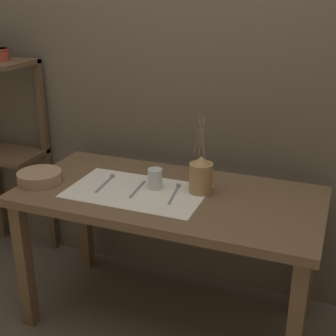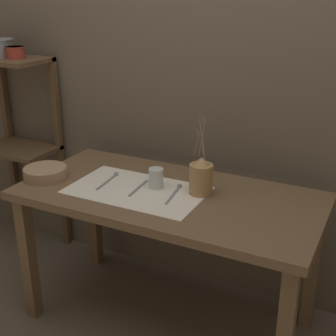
{
  "view_description": "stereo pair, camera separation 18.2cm",
  "coord_description": "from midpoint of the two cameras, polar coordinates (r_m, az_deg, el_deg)",
  "views": [
    {
      "loc": [
        0.71,
        -1.81,
        1.59
      ],
      "look_at": [
        -0.0,
        0.0,
        0.83
      ],
      "focal_mm": 50.0,
      "sensor_mm": 36.0,
      "label": 1
    },
    {
      "loc": [
        0.87,
        -1.74,
        1.59
      ],
      "look_at": [
        -0.0,
        0.0,
        0.83
      ],
      "focal_mm": 50.0,
      "sensor_mm": 36.0,
      "label": 2
    }
  ],
  "objects": [
    {
      "name": "spoon_outer",
      "position": [
        2.29,
        -9.46,
        -1.41
      ],
      "size": [
        0.04,
        0.21,
        0.02
      ],
      "color": "gray",
      "rests_on": "wooden_table"
    },
    {
      "name": "ground_plane",
      "position": [
        2.51,
        -2.13,
        -17.89
      ],
      "size": [
        12.0,
        12.0,
        0.0
      ],
      "primitive_type": "plane",
      "color": "brown"
    },
    {
      "name": "linen_cloth",
      "position": [
        2.16,
        -6.28,
        -2.88
      ],
      "size": [
        0.63,
        0.38,
        0.0
      ],
      "color": "silver",
      "rests_on": "wooden_table"
    },
    {
      "name": "stone_wall_back",
      "position": [
        2.4,
        1.81,
        11.98
      ],
      "size": [
        7.0,
        0.06,
        2.4
      ],
      "color": "brown",
      "rests_on": "ground_plane"
    },
    {
      "name": "wooden_shelf_unit",
      "position": [
        2.93,
        -21.0,
        4.82
      ],
      "size": [
        0.45,
        0.3,
        1.21
      ],
      "color": "brown",
      "rests_on": "ground_plane"
    },
    {
      "name": "spoon_inner",
      "position": [
        2.15,
        -1.38,
        -2.67
      ],
      "size": [
        0.05,
        0.21,
        0.02
      ],
      "color": "gray",
      "rests_on": "wooden_table"
    },
    {
      "name": "glass_tumbler_near",
      "position": [
        2.16,
        -3.99,
        -1.34
      ],
      "size": [
        0.07,
        0.07,
        0.09
      ],
      "color": "silver",
      "rests_on": "wooden_table"
    },
    {
      "name": "wooden_bowl",
      "position": [
        2.34,
        -17.55,
        -1.11
      ],
      "size": [
        0.21,
        0.21,
        0.05
      ],
      "color": "#9E7F5B",
      "rests_on": "wooden_table"
    },
    {
      "name": "pitcher_with_flowers",
      "position": [
        2.1,
        1.58,
        -0.98
      ],
      "size": [
        0.11,
        0.11,
        0.37
      ],
      "color": "#A87F4C",
      "rests_on": "wooden_table"
    },
    {
      "name": "fork_inner",
      "position": [
        2.17,
        -6.14,
        -2.62
      ],
      "size": [
        0.03,
        0.2,
        0.0
      ],
      "color": "gray",
      "rests_on": "wooden_table"
    },
    {
      "name": "wooden_table",
      "position": [
        2.18,
        -2.35,
        -5.25
      ],
      "size": [
        1.39,
        0.68,
        0.71
      ],
      "color": "brown",
      "rests_on": "ground_plane"
    }
  ]
}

